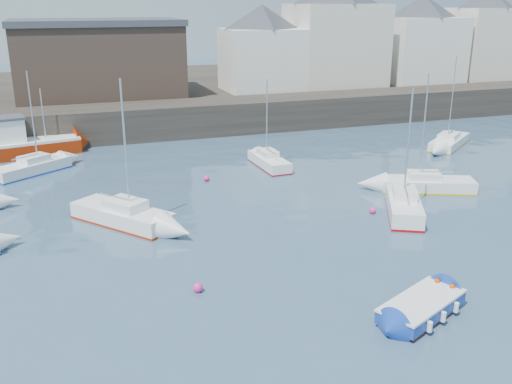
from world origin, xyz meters
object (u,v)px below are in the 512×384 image
object	(u,v)px
sailboat_d	(427,184)
buoy_mid	(372,213)
buoy_far	(207,181)
sailboat_b	(123,215)
fishing_boat	(23,143)
sailboat_h	(32,167)
blue_dinghy	(421,307)
sailboat_c	(404,205)
sailboat_g	(449,142)
sailboat_f	(269,161)
buoy_near	(198,292)

from	to	relation	value
sailboat_d	buoy_mid	size ratio (longest dim) A/B	19.26
buoy_far	sailboat_b	bearing A→B (deg)	-135.90
fishing_boat	sailboat_h	distance (m)	5.80
fishing_boat	sailboat_h	xyz separation A→B (m)	(0.72, -5.73, -0.55)
blue_dinghy	sailboat_c	xyz separation A→B (m)	(5.86, 10.25, 0.13)
blue_dinghy	fishing_boat	xyz separation A→B (m)	(-15.89, 32.33, 0.60)
sailboat_g	buoy_mid	xyz separation A→B (m)	(-14.82, -12.39, -0.44)
fishing_boat	buoy_mid	xyz separation A→B (m)	(20.10, -21.33, -1.04)
sailboat_c	sailboat_f	xyz separation A→B (m)	(-3.96, 12.27, -0.10)
fishing_boat	sailboat_c	size ratio (longest dim) A/B	1.15
sailboat_f	sailboat_h	world-z (taller)	sailboat_h
buoy_far	blue_dinghy	bearing A→B (deg)	-80.28
buoy_far	buoy_near	bearing A→B (deg)	-105.89
fishing_boat	buoy_mid	size ratio (longest dim) A/B	21.17
sailboat_c	sailboat_f	size ratio (longest dim) A/B	1.13
blue_dinghy	buoy_near	bearing A→B (deg)	148.04
buoy_mid	fishing_boat	bearing A→B (deg)	133.31
buoy_mid	sailboat_f	bearing A→B (deg)	101.36
sailboat_f	buoy_near	size ratio (longest dim) A/B	15.03
sailboat_d	fishing_boat	bearing A→B (deg)	143.96
blue_dinghy	fishing_boat	distance (m)	36.03
buoy_near	buoy_far	xyz separation A→B (m)	(4.45, 15.62, 0.00)
sailboat_h	sailboat_b	bearing A→B (deg)	-67.59
sailboat_b	sailboat_g	distance (m)	30.52
sailboat_c	sailboat_d	world-z (taller)	sailboat_d
sailboat_f	sailboat_h	size ratio (longest dim) A/B	0.89
sailboat_h	blue_dinghy	bearing A→B (deg)	-60.30
fishing_boat	buoy_far	world-z (taller)	fishing_boat
fishing_boat	sailboat_d	size ratio (longest dim) A/B	1.10
blue_dinghy	sailboat_c	size ratio (longest dim) A/B	0.60
fishing_boat	buoy_far	bearing A→B (deg)	-43.52
sailboat_b	fishing_boat	bearing A→B (deg)	107.82
blue_dinghy	sailboat_h	distance (m)	30.62
fishing_boat	buoy_mid	world-z (taller)	fishing_boat
sailboat_b	buoy_mid	size ratio (longest dim) A/B	20.52
buoy_mid	buoy_far	distance (m)	12.32
sailboat_b	buoy_near	bearing A→B (deg)	-77.22
fishing_boat	buoy_near	distance (m)	28.50
sailboat_c	buoy_near	distance (m)	14.82
buoy_mid	buoy_far	bearing A→B (deg)	128.91
sailboat_g	buoy_near	xyz separation A→B (m)	(-27.01, -18.42, -0.44)
sailboat_f	sailboat_c	bearing A→B (deg)	-72.12
sailboat_g	buoy_mid	distance (m)	19.33
fishing_boat	buoy_near	xyz separation A→B (m)	(7.92, -27.36, -1.04)
sailboat_c	sailboat_g	bearing A→B (deg)	44.95
sailboat_f	sailboat_g	bearing A→B (deg)	2.93
sailboat_b	sailboat_c	bearing A→B (deg)	-14.09
sailboat_c	sailboat_d	xyz separation A→B (m)	(4.00, 3.35, -0.10)
sailboat_b	sailboat_d	distance (m)	19.94
sailboat_d	buoy_near	distance (m)	19.81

